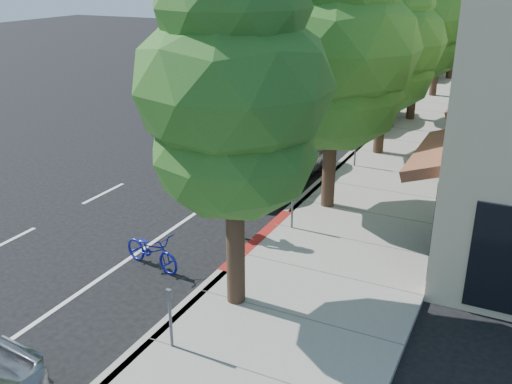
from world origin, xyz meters
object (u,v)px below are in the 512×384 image
Objects in this scene: white_pickup at (356,95)px; dark_suv_far at (426,65)px; street_tree_4 at (442,10)px; street_tree_3 at (420,19)px; cyclist at (238,206)px; silver_suv at (274,161)px; street_tree_5 at (457,11)px; street_tree_2 at (387,43)px; bicycle at (152,250)px; street_tree_0 at (233,92)px; street_tree_1 at (335,51)px; pedestrian at (452,134)px; dark_sedan at (368,107)px.

white_pickup is 1.03× the size of dark_suv_far.
street_tree_3 is at bearing -90.00° from street_tree_4.
silver_suv is at bearing 1.98° from cyclist.
street_tree_2 is at bearing -90.00° from street_tree_5.
white_pickup is at bearing 113.15° from street_tree_2.
bicycle is at bearing -98.84° from street_tree_3.
white_pickup is at bearing 13.13° from bicycle.
street_tree_3 is 12.01m from street_tree_5.
street_tree_5 is at bearing 90.00° from street_tree_2.
street_tree_5 is 22.93m from silver_suv.
street_tree_4 is (-0.00, 12.00, 0.44)m from street_tree_2.
street_tree_5 is 27.35m from cyclist.
white_pickup is (-3.10, 19.25, -3.99)m from street_tree_0.
street_tree_4 is (0.00, 18.00, -0.02)m from street_tree_1.
street_tree_0 is 1.06× the size of street_tree_2.
white_pickup is at bearing -100.53° from dark_suv_far.
street_tree_0 reaches higher than cyclist.
silver_suv reaches higher than bicycle.
street_tree_3 is 6.81m from pedestrian.
white_pickup is (-0.40, 18.62, 0.32)m from bicycle.
bicycle is at bearing -116.70° from street_tree_1.
street_tree_5 reaches higher than bicycle.
street_tree_1 is 6.02m from street_tree_2.
street_tree_2 is 6.01m from street_tree_3.
street_tree_4 is 3.79× the size of cyclist.
street_tree_0 is 0.98× the size of street_tree_4.
street_tree_5 is 1.29× the size of silver_suv.
cyclist reaches higher than bicycle.
dark_suv_far is at bearing 86.29° from dark_sedan.
street_tree_2 is 1.00× the size of street_tree_5.
bicycle is 6.88m from silver_suv.
street_tree_1 is at bearing -14.80° from bicycle.
street_tree_3 is at bearing -84.98° from dark_suv_far.
street_tree_0 is 1.37× the size of silver_suv.
dark_sedan reaches higher than bicycle.
street_tree_3 is at bearing 90.00° from street_tree_1.
street_tree_5 is at bearing -2.45° from dark_suv_far.
bicycle is 1.08× the size of pedestrian.
street_tree_0 is at bearing -70.37° from silver_suv.
street_tree_2 is 6.28m from silver_suv.
cyclist is 0.38× the size of dark_suv_far.
street_tree_4 is at bearing -90.00° from street_tree_5.
street_tree_2 is at bearing 90.00° from street_tree_0.
street_tree_1 is 1.02× the size of street_tree_4.
cyclist is 10.87m from pedestrian.
street_tree_3 reaches higher than dark_sedan.
dark_sedan is at bearing -138.84° from street_tree_3.
street_tree_2 reaches higher than dark_sedan.
dark_suv_far is at bearing 9.71° from bicycle.
street_tree_4 is at bearing 82.63° from silver_suv.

